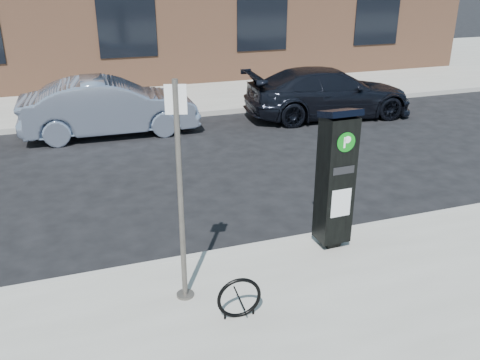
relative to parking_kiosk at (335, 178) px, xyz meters
name	(u,v)px	position (x,y,z in m)	size (l,w,h in m)	color
ground	(245,254)	(-1.26, 0.39, -1.27)	(120.00, 120.00, 0.00)	black
sidewalk_far	(125,80)	(-1.26, 14.39, -1.19)	(60.00, 12.00, 0.15)	gray
curb_near	(246,251)	(-1.26, 0.37, -1.19)	(60.00, 0.12, 0.16)	#9E9B93
curb_far	(152,118)	(-1.26, 8.41, -1.19)	(60.00, 0.12, 0.16)	#9E9B93
parking_kiosk	(335,178)	(0.00, 0.00, 0.00)	(0.51, 0.45, 2.18)	black
sign_pole	(181,198)	(-2.44, -0.56, 0.29)	(0.25, 0.23, 2.83)	#57524D
bike_rack	(239,298)	(-1.92, -1.20, -0.85)	(0.55, 0.08, 0.55)	black
car_silver	(110,107)	(-2.50, 7.47, -0.52)	(1.59, 4.55, 1.50)	#8C99B3
car_dark	(329,93)	(3.81, 7.14, -0.54)	(2.03, 4.99, 1.45)	black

